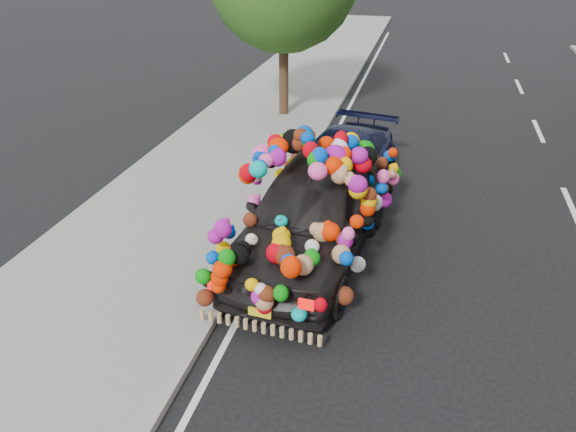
# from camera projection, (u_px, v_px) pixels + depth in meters

# --- Properties ---
(ground) EXTENTS (100.00, 100.00, 0.00)m
(ground) POSITION_uv_depth(u_px,v_px,m) (373.00, 330.00, 8.24)
(ground) COLOR black
(ground) RESTS_ON ground
(sidewalk) EXTENTS (4.00, 60.00, 0.12)m
(sidewalk) POSITION_uv_depth(u_px,v_px,m) (109.00, 286.00, 9.14)
(sidewalk) COLOR gray
(sidewalk) RESTS_ON ground
(kerb) EXTENTS (0.15, 60.00, 0.13)m
(kerb) POSITION_uv_depth(u_px,v_px,m) (222.00, 303.00, 8.72)
(kerb) COLOR gray
(kerb) RESTS_ON ground
(plush_art_car) EXTENTS (2.79, 5.31, 2.33)m
(plush_art_car) POSITION_uv_depth(u_px,v_px,m) (313.00, 194.00, 9.57)
(plush_art_car) COLOR black
(plush_art_car) RESTS_ON ground
(navy_sedan) EXTENTS (2.49, 4.60, 1.27)m
(navy_sedan) POSITION_uv_depth(u_px,v_px,m) (338.00, 167.00, 12.09)
(navy_sedan) COLOR black
(navy_sedan) RESTS_ON ground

